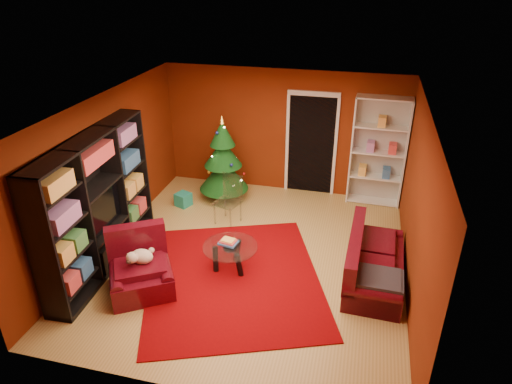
% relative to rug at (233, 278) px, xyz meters
% --- Properties ---
extents(floor, '(5.00, 5.50, 0.05)m').
position_rel_rug_xyz_m(floor, '(0.12, 0.61, -0.03)').
color(floor, '#AE8B46').
rests_on(floor, ground).
extents(ceiling, '(5.00, 5.50, 0.05)m').
position_rel_rug_xyz_m(ceiling, '(0.12, 0.61, 2.62)').
color(ceiling, silver).
rests_on(ceiling, wall_back).
extents(wall_back, '(5.00, 0.05, 2.60)m').
position_rel_rug_xyz_m(wall_back, '(0.12, 3.38, 1.29)').
color(wall_back, maroon).
rests_on(wall_back, ground).
extents(wall_left, '(0.05, 5.50, 2.60)m').
position_rel_rug_xyz_m(wall_left, '(-2.40, 0.61, 1.29)').
color(wall_left, maroon).
rests_on(wall_left, ground).
extents(wall_right, '(0.05, 5.50, 2.60)m').
position_rel_rug_xyz_m(wall_right, '(2.65, 0.61, 1.29)').
color(wall_right, maroon).
rests_on(wall_right, ground).
extents(doorway, '(1.06, 0.60, 2.16)m').
position_rel_rug_xyz_m(doorway, '(0.72, 3.34, 1.04)').
color(doorway, black).
rests_on(doorway, floor).
extents(rug, '(3.59, 3.85, 0.02)m').
position_rel_rug_xyz_m(rug, '(0.00, 0.00, 0.00)').
color(rug, '#790204').
rests_on(rug, floor).
extents(media_unit, '(0.57, 2.88, 2.20)m').
position_rel_rug_xyz_m(media_unit, '(-2.15, -0.08, 1.09)').
color(media_unit, black).
rests_on(media_unit, floor).
extents(christmas_tree, '(1.23, 1.23, 1.81)m').
position_rel_rug_xyz_m(christmas_tree, '(-0.97, 2.62, 0.87)').
color(christmas_tree, '#0D3F12').
rests_on(christmas_tree, floor).
extents(gift_box_teal, '(0.35, 0.35, 0.27)m').
position_rel_rug_xyz_m(gift_box_teal, '(-1.67, 2.08, 0.13)').
color(gift_box_teal, '#198B7D').
rests_on(gift_box_teal, floor).
extents(gift_box_red, '(0.26, 0.26, 0.20)m').
position_rel_rug_xyz_m(gift_box_red, '(-1.13, 2.77, 0.09)').
color(gift_box_red, maroon).
rests_on(gift_box_red, floor).
extents(white_bookshelf, '(1.06, 0.41, 2.27)m').
position_rel_rug_xyz_m(white_bookshelf, '(2.07, 3.18, 1.09)').
color(white_bookshelf, white).
rests_on(white_bookshelf, floor).
extents(armchair, '(1.34, 1.34, 0.76)m').
position_rel_rug_xyz_m(armchair, '(-1.25, -0.59, 0.37)').
color(armchair, '#440711').
rests_on(armchair, rug).
extents(dog, '(0.50, 0.47, 0.25)m').
position_rel_rug_xyz_m(dog, '(-1.24, -0.52, 0.56)').
color(dog, beige).
rests_on(dog, armchair).
extents(sofa, '(0.89, 1.86, 0.79)m').
position_rel_rug_xyz_m(sofa, '(2.14, 0.52, 0.39)').
color(sofa, '#440711').
rests_on(sofa, rug).
extents(coffee_table, '(1.02, 1.02, 0.55)m').
position_rel_rug_xyz_m(coffee_table, '(-0.11, 0.23, 0.22)').
color(coffee_table, gray).
rests_on(coffee_table, rug).
extents(acrylic_chair, '(0.55, 0.58, 0.85)m').
position_rel_rug_xyz_m(acrylic_chair, '(-0.59, 1.66, 0.41)').
color(acrylic_chair, '#66605B').
rests_on(acrylic_chair, rug).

